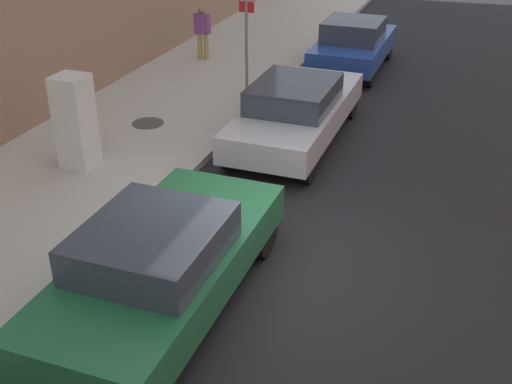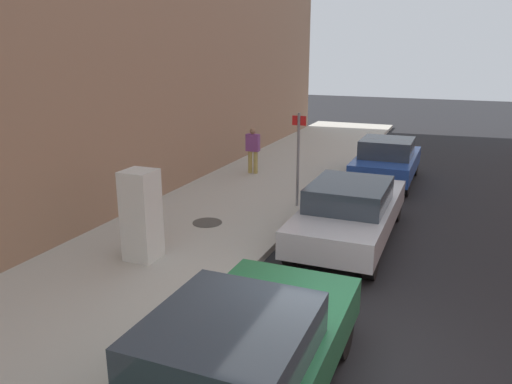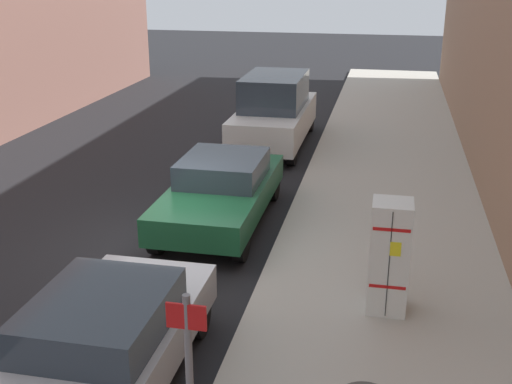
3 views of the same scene
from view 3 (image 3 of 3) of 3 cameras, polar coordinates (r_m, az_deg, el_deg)
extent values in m
plane|color=black|center=(12.67, -8.45, -4.93)|extent=(80.00, 80.00, 0.00)
cube|color=#B2ADA0|center=(11.94, 11.32, -6.31)|extent=(4.17, 44.00, 0.15)
cube|color=silver|center=(9.97, 11.75, -5.65)|extent=(0.60, 0.60, 1.78)
cube|color=black|center=(9.70, 11.73, -6.42)|extent=(0.01, 0.01, 1.69)
cube|color=yellow|center=(9.58, 12.29, -4.99)|extent=(0.16, 0.01, 0.22)
cube|color=red|center=(9.46, 11.97, -3.32)|extent=(0.54, 0.01, 0.05)
cube|color=red|center=(9.85, 11.59, -8.28)|extent=(0.54, 0.01, 0.05)
cube|color=red|center=(5.63, -6.22, -10.96)|extent=(0.36, 0.02, 0.24)
cube|color=silver|center=(19.33, 1.64, 6.35)|extent=(1.92, 4.99, 0.85)
cube|color=#2D3842|center=(19.14, 1.66, 8.97)|extent=(1.69, 2.74, 0.95)
cylinder|color=black|center=(17.48, 3.19, 3.43)|extent=(0.22, 0.67, 0.67)
cylinder|color=black|center=(17.79, -2.12, 3.74)|extent=(0.22, 0.67, 0.67)
cylinder|color=black|center=(21.14, 4.79, 6.29)|extent=(0.22, 0.67, 0.67)
cylinder|color=black|center=(21.40, 0.34, 6.52)|extent=(0.22, 0.67, 0.67)
cube|color=#1E6038|center=(13.46, -3.15, -0.28)|extent=(1.89, 4.56, 0.55)
cube|color=#2D3842|center=(13.50, -2.94, 2.14)|extent=(1.66, 1.92, 0.50)
cylinder|color=black|center=(11.88, -1.37, -4.51)|extent=(0.22, 0.73, 0.73)
cylinder|color=black|center=(12.33, -8.77, -3.82)|extent=(0.22, 0.73, 0.73)
cylinder|color=black|center=(14.91, 1.53, 0.66)|extent=(0.22, 0.73, 0.73)
cylinder|color=black|center=(15.27, -4.49, 1.07)|extent=(0.22, 0.73, 0.73)
cube|color=silver|center=(8.39, -14.05, -14.46)|extent=(1.80, 4.73, 0.55)
cube|color=#2D3842|center=(8.30, -13.65, -10.58)|extent=(1.58, 1.99, 0.50)
cylinder|color=black|center=(9.68, -5.17, -10.82)|extent=(0.22, 0.68, 0.68)
cylinder|color=black|center=(10.19, -13.61, -9.66)|extent=(0.22, 0.68, 0.68)
camera|label=1|loc=(19.65, -9.37, 20.45)|focal=45.00mm
camera|label=2|loc=(17.50, -6.22, 16.01)|focal=35.00mm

